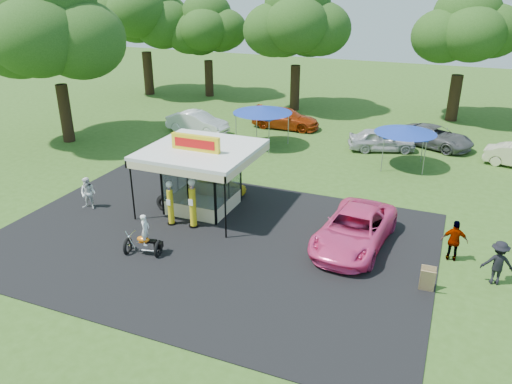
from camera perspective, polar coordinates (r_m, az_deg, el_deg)
ground at (r=21.98m, az=-7.53°, el=-7.82°), size 120.00×120.00×0.00m
asphalt_apron at (r=23.48m, az=-5.13°, el=-5.48°), size 20.00×14.00×0.04m
gas_station_kiosk at (r=25.99m, az=-6.18°, el=1.70°), size 5.40×5.40×4.18m
gas_pump_left at (r=24.72m, az=-9.75°, el=-1.38°), size 0.43×0.43×2.31m
gas_pump_right at (r=24.26m, az=-7.25°, el=-1.42°), size 0.48×0.48×2.56m
motorcycle at (r=22.44m, az=-12.60°, el=-5.22°), size 1.78×1.12×2.02m
spare_tires at (r=26.68m, az=-10.53°, el=-1.21°), size 0.96×0.57×0.83m
a_frame_sign at (r=20.71m, az=18.99°, el=-9.46°), size 0.58×0.53×1.02m
kiosk_car at (r=28.29m, az=-3.96°, el=0.77°), size 2.82×1.13×0.96m
pink_sedan at (r=23.00m, az=11.17°, el=-4.23°), size 3.26×6.18×1.66m
spectator_west at (r=27.62m, az=-18.63°, el=-0.15°), size 0.97×0.83×1.75m
spectator_east_a at (r=22.05m, az=25.91°, el=-7.29°), size 1.31×0.88×1.87m
spectator_east_b at (r=23.04m, az=21.73°, el=-5.20°), size 1.14×0.56×1.88m
bg_car_a at (r=39.89m, az=-6.72°, el=7.91°), size 5.13×2.18×1.65m
bg_car_b at (r=40.93m, az=3.39°, el=8.39°), size 5.54×2.28×1.60m
bg_car_c at (r=36.45m, az=14.20°, el=5.82°), size 4.99×3.30×1.58m
bg_car_d at (r=38.39m, az=19.73°, el=5.98°), size 6.02×4.51×1.52m
tent_west at (r=35.89m, az=0.76°, el=9.40°), size 4.24×4.24×2.96m
tent_east at (r=33.09m, az=16.73°, el=6.81°), size 3.88×3.88×2.71m
oak_far_a at (r=53.80m, az=-12.74°, el=18.94°), size 10.23×10.23×12.12m
oak_far_b at (r=52.09m, az=-5.59°, el=17.74°), size 8.35×8.35×9.96m
oak_far_c at (r=46.03m, az=4.68°, el=18.21°), size 9.74×9.74×11.48m
oak_far_d at (r=45.40m, az=22.65°, el=15.96°), size 9.01×9.01×10.73m
oak_near at (r=38.75m, az=-22.20°, el=16.60°), size 10.91×10.91×12.56m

